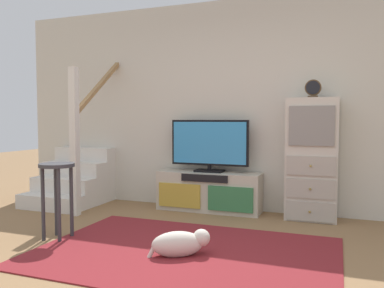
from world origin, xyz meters
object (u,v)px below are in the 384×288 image
Objects in this scene: media_console at (209,191)px; desk_clock at (313,89)px; side_cabinet at (312,159)px; bar_stool_near at (57,183)px; television at (209,144)px; dog at (181,243)px.

desk_clock reaches higher than media_console.
bar_stool_near is at bearing -144.06° from side_cabinet.
side_cabinet is 0.82m from desk_clock.
television is 0.71× the size of side_cabinet.
side_cabinet is (1.26, -0.01, -0.15)m from television.
desk_clock is at bearing -1.31° from television.
desk_clock is (1.26, -0.00, 1.27)m from media_console.
side_cabinet reaches higher than media_console.
television reaches higher than bar_stool_near.
media_console is 1.96m from bar_stool_near.
media_console is at bearing 179.78° from desk_clock.
desk_clock is at bearing 60.48° from dog.
dog is at bearing -80.07° from television.
media_console is at bearing 100.06° from dog.
side_cabinet is 1.90× the size of bar_stool_near.
television is 1.89m from dog.
television reaches higher than media_console.
desk_clock reaches higher than dog.
side_cabinet is 2.86× the size of dog.
television is 4.89× the size of desk_clock.
desk_clock is 2.40m from dog.
media_console is 1.79m from desk_clock.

